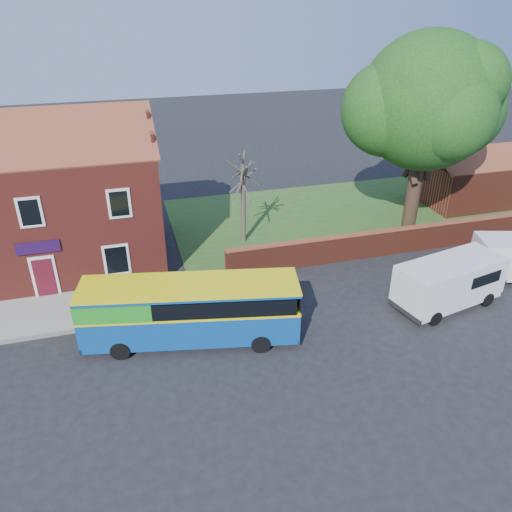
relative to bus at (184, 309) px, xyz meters
name	(u,v)px	position (x,y,z in m)	size (l,w,h in m)	color
ground	(216,366)	(0.90, -2.12, -1.60)	(120.00, 120.00, 0.00)	black
pavement	(46,315)	(-6.10, 3.63, -1.54)	(18.00, 3.50, 0.12)	gray
kerb	(43,336)	(-6.10, 1.88, -1.53)	(18.00, 0.15, 0.14)	slate
grass_strip	(361,213)	(13.90, 10.88, -1.58)	(26.00, 12.00, 0.04)	#426B28
shop_building	(43,205)	(-6.12, 9.38, 1.81)	(12.30, 8.13, 10.50)	maroon
boundary_wall	(409,239)	(13.90, 4.88, -0.79)	(22.00, 0.38, 1.60)	maroon
outbuilding	(477,179)	(22.90, 10.88, 0.01)	(8.20, 5.06, 4.17)	maroon
bus	(184,309)	(0.00, 0.00, 0.00)	(9.48, 4.10, 2.81)	#0D4591
van_near	(449,281)	(12.66, -0.66, -0.28)	(5.71, 3.21, 2.36)	white
large_tree	(426,106)	(15.46, 7.56, 6.24)	(9.82, 7.77, 11.97)	black
bare_tree	(243,200)	(4.92, 8.83, 1.13)	(2.00, 2.38, 5.33)	#4C4238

